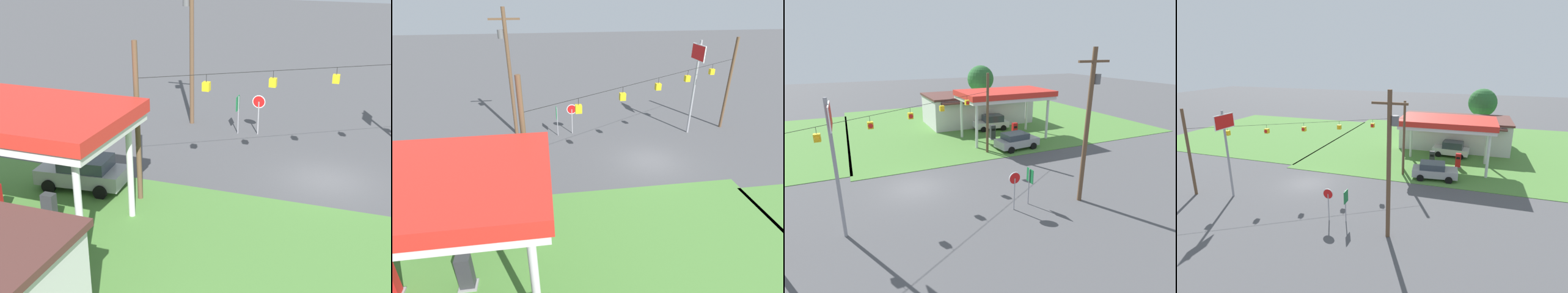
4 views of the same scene
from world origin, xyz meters
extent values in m
plane|color=#4C4C4F|center=(0.00, 0.00, 0.00)|extent=(160.00, 160.00, 0.00)
cube|color=#4C7F38|center=(13.78, 17.03, 0.02)|extent=(36.00, 28.00, 0.04)
cube|color=silver|center=(11.78, 8.75, 4.55)|extent=(9.50, 5.37, 0.35)
cube|color=red|center=(11.78, 8.75, 5.00)|extent=(9.70, 5.57, 0.55)
cylinder|color=silver|center=(7.63, 6.67, 2.19)|extent=(0.28, 0.28, 4.37)
cylinder|color=silver|center=(15.93, 6.67, 2.19)|extent=(0.28, 0.28, 4.37)
cylinder|color=silver|center=(7.63, 10.84, 2.19)|extent=(0.28, 0.28, 4.37)
cylinder|color=silver|center=(15.93, 10.84, 2.19)|extent=(0.28, 0.28, 4.37)
cube|color=silver|center=(12.17, 17.03, 1.84)|extent=(13.30, 6.52, 3.68)
cube|color=#512D28|center=(12.17, 17.03, 3.80)|extent=(13.60, 6.82, 0.24)
cube|color=#512D28|center=(12.17, 13.41, 3.43)|extent=(11.97, 0.70, 0.20)
cube|color=gray|center=(10.41, 8.75, 0.06)|extent=(0.71, 0.56, 0.12)
cube|color=#333338|center=(10.41, 8.75, 0.86)|extent=(0.55, 0.40, 1.47)
cube|color=black|center=(10.41, 8.54, 1.15)|extent=(0.39, 0.03, 0.24)
cube|color=gray|center=(13.15, 8.75, 0.06)|extent=(0.71, 0.56, 0.12)
cube|color=red|center=(13.15, 8.75, 0.86)|extent=(0.55, 0.40, 1.47)
cube|color=black|center=(13.15, 8.54, 1.15)|extent=(0.39, 0.03, 0.24)
cube|color=#9E9EA3|center=(11.17, 4.84, 0.70)|extent=(4.42, 2.25, 0.73)
cube|color=#333D47|center=(10.92, 4.82, 1.36)|extent=(2.50, 1.92, 0.58)
cylinder|color=black|center=(12.40, 5.91, 0.34)|extent=(0.70, 0.28, 0.68)
cylinder|color=black|center=(12.58, 4.03, 0.34)|extent=(0.70, 0.28, 0.68)
cylinder|color=black|center=(9.77, 5.66, 0.34)|extent=(0.70, 0.28, 0.68)
cylinder|color=black|center=(9.95, 3.77, 0.34)|extent=(0.70, 0.28, 0.68)
cube|color=white|center=(12.10, 12.66, 0.69)|extent=(4.27, 2.23, 0.70)
cube|color=#333D47|center=(12.35, 12.64, 1.43)|extent=(2.42, 1.91, 0.79)
cylinder|color=black|center=(10.74, 11.84, 0.34)|extent=(0.70, 0.28, 0.68)
cylinder|color=black|center=(10.92, 13.72, 0.34)|extent=(0.70, 0.28, 0.68)
cylinder|color=black|center=(13.28, 11.60, 0.34)|extent=(0.70, 0.28, 0.68)
cylinder|color=black|center=(13.46, 13.48, 0.34)|extent=(0.70, 0.28, 0.68)
cylinder|color=#99999E|center=(4.88, -5.50, 1.05)|extent=(0.08, 0.08, 2.10)
cylinder|color=white|center=(4.88, -5.50, 2.10)|extent=(0.80, 0.03, 0.80)
cylinder|color=red|center=(4.88, -5.50, 2.10)|extent=(0.70, 0.03, 0.70)
cylinder|color=gray|center=(-4.67, -4.31, 3.68)|extent=(0.18, 0.18, 7.37)
cube|color=white|center=(-4.57, -4.31, 6.48)|extent=(0.06, 2.04, 1.16)
cube|color=red|center=(-4.57, -4.31, 6.48)|extent=(0.07, 1.92, 1.04)
cylinder|color=gray|center=(6.08, -5.23, 1.20)|extent=(0.07, 0.07, 2.40)
cube|color=#146B33|center=(6.13, -5.23, 1.95)|extent=(0.04, 0.70, 0.90)
cylinder|color=brown|center=(9.44, -6.14, 4.80)|extent=(0.28, 0.28, 9.61)
cube|color=brown|center=(9.44, -6.14, 8.81)|extent=(2.20, 0.14, 0.14)
cylinder|color=#59595B|center=(9.79, -6.14, 7.81)|extent=(0.44, 0.44, 0.60)
cylinder|color=brown|center=(8.00, 5.00, 3.72)|extent=(0.24, 0.24, 7.45)
cylinder|color=black|center=(0.00, 0.00, 5.81)|extent=(16.02, 10.02, 0.02)
cylinder|color=black|center=(-5.34, -3.33, 5.63)|extent=(0.02, 0.02, 0.35)
cube|color=yellow|center=(-5.34, -3.33, 5.26)|extent=(0.32, 0.32, 0.40)
sphere|color=yellow|center=(-5.34, -3.50, 5.26)|extent=(0.28, 0.28, 0.28)
cylinder|color=black|center=(-2.67, -1.67, 5.63)|extent=(0.02, 0.02, 0.35)
cube|color=yellow|center=(-2.67, -1.67, 5.26)|extent=(0.32, 0.32, 0.40)
sphere|color=red|center=(-2.67, -1.84, 5.26)|extent=(0.28, 0.28, 0.28)
cylinder|color=black|center=(0.00, 0.00, 5.63)|extent=(0.02, 0.02, 0.35)
cube|color=yellow|center=(0.00, 0.00, 5.26)|extent=(0.32, 0.32, 0.40)
sphere|color=red|center=(0.00, -0.17, 5.26)|extent=(0.28, 0.28, 0.28)
cylinder|color=black|center=(2.67, 1.67, 5.63)|extent=(0.02, 0.02, 0.35)
cube|color=yellow|center=(2.67, 1.67, 5.26)|extent=(0.32, 0.32, 0.40)
sphere|color=yellow|center=(2.67, 1.50, 5.26)|extent=(0.28, 0.28, 0.28)
cylinder|color=black|center=(5.34, 3.33, 5.63)|extent=(0.02, 0.02, 0.35)
cube|color=yellow|center=(5.34, 3.33, 5.26)|extent=(0.32, 0.32, 0.40)
sphere|color=red|center=(5.34, 3.16, 5.26)|extent=(0.28, 0.28, 0.28)
cylinder|color=#4C3828|center=(15.54, 23.54, 1.73)|extent=(0.44, 0.44, 3.47)
sphere|color=#28602D|center=(15.54, 23.54, 5.08)|extent=(4.03, 4.03, 4.03)
camera|label=1|loc=(-2.06, 25.75, 11.61)|focal=50.00mm
camera|label=2|loc=(6.97, 17.61, 10.36)|focal=28.00mm
camera|label=3|loc=(-3.81, -19.96, 9.50)|focal=28.00mm
camera|label=4|loc=(13.93, -23.26, 11.38)|focal=28.00mm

